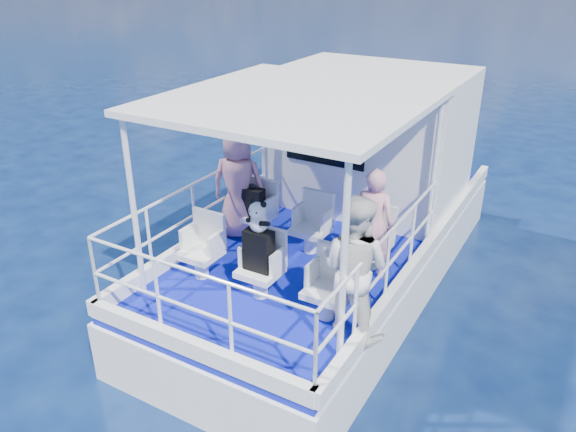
# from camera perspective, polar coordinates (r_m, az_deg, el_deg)

# --- Properties ---
(ground) EXTENTS (2000.00, 2000.00, 0.00)m
(ground) POSITION_cam_1_polar(r_m,az_deg,el_deg) (8.25, 1.49, -9.68)
(ground) COLOR #08173E
(ground) RESTS_ON ground
(hull) EXTENTS (3.00, 7.00, 1.60)m
(hull) POSITION_cam_1_polar(r_m,az_deg,el_deg) (9.00, 4.56, -6.50)
(hull) COLOR white
(hull) RESTS_ON ground
(deck) EXTENTS (2.90, 6.90, 0.10)m
(deck) POSITION_cam_1_polar(r_m,az_deg,el_deg) (8.58, 4.75, -1.66)
(deck) COLOR #0B129B
(deck) RESTS_ON hull
(cabin) EXTENTS (2.85, 2.00, 2.20)m
(cabin) POSITION_cam_1_polar(r_m,az_deg,el_deg) (9.27, 8.53, 7.88)
(cabin) COLOR white
(cabin) RESTS_ON deck
(canopy) EXTENTS (3.00, 3.20, 0.08)m
(canopy) POSITION_cam_1_polar(r_m,az_deg,el_deg) (6.78, 0.96, 11.74)
(canopy) COLOR white
(canopy) RESTS_ON cabin
(canopy_posts) EXTENTS (2.77, 2.97, 2.20)m
(canopy_posts) POSITION_cam_1_polar(r_m,az_deg,el_deg) (7.09, 0.70, 2.67)
(canopy_posts) COLOR white
(canopy_posts) RESTS_ON deck
(railings) EXTENTS (2.84, 3.59, 1.00)m
(railings) POSITION_cam_1_polar(r_m,az_deg,el_deg) (7.09, -0.62, -2.69)
(railings) COLOR white
(railings) RESTS_ON deck
(seat_port_fwd) EXTENTS (0.48, 0.46, 0.38)m
(seat_port_fwd) POSITION_cam_1_polar(r_m,az_deg,el_deg) (8.24, -3.26, -0.94)
(seat_port_fwd) COLOR white
(seat_port_fwd) RESTS_ON deck
(seat_center_fwd) EXTENTS (0.48, 0.46, 0.38)m
(seat_center_fwd) POSITION_cam_1_polar(r_m,az_deg,el_deg) (7.84, 2.28, -2.39)
(seat_center_fwd) COLOR white
(seat_center_fwd) RESTS_ON deck
(seat_stbd_fwd) EXTENTS (0.48, 0.46, 0.38)m
(seat_stbd_fwd) POSITION_cam_1_polar(r_m,az_deg,el_deg) (7.51, 8.37, -3.96)
(seat_stbd_fwd) COLOR white
(seat_stbd_fwd) RESTS_ON deck
(seat_port_aft) EXTENTS (0.48, 0.46, 0.38)m
(seat_port_aft) POSITION_cam_1_polar(r_m,az_deg,el_deg) (7.32, -8.82, -4.82)
(seat_port_aft) COLOR white
(seat_port_aft) RESTS_ON deck
(seat_center_aft) EXTENTS (0.48, 0.46, 0.38)m
(seat_center_aft) POSITION_cam_1_polar(r_m,az_deg,el_deg) (6.86, -2.85, -6.76)
(seat_center_aft) COLOR white
(seat_center_aft) RESTS_ON deck
(seat_stbd_aft) EXTENTS (0.48, 0.46, 0.38)m
(seat_stbd_aft) POSITION_cam_1_polar(r_m,az_deg,el_deg) (6.49, 3.94, -8.85)
(seat_stbd_aft) COLOR white
(seat_stbd_aft) RESTS_ON deck
(passenger_port_fwd) EXTENTS (0.71, 0.58, 1.63)m
(passenger_port_fwd) POSITION_cam_1_polar(r_m,az_deg,el_deg) (8.07, -5.05, 3.29)
(passenger_port_fwd) COLOR #C37E8D
(passenger_port_fwd) RESTS_ON deck
(passenger_stbd_fwd) EXTENTS (0.58, 0.43, 1.47)m
(passenger_stbd_fwd) POSITION_cam_1_polar(r_m,az_deg,el_deg) (7.11, 8.61, -0.80)
(passenger_stbd_fwd) COLOR pink
(passenger_stbd_fwd) RESTS_ON deck
(passenger_stbd_aft) EXTENTS (0.85, 0.69, 1.63)m
(passenger_stbd_aft) POSITION_cam_1_polar(r_m,az_deg,el_deg) (5.96, 6.74, -5.21)
(passenger_stbd_aft) COLOR silver
(passenger_stbd_aft) RESTS_ON deck
(backpack_port) EXTENTS (0.32, 0.18, 0.41)m
(backpack_port) POSITION_cam_1_polar(r_m,az_deg,el_deg) (8.03, -3.57, 1.42)
(backpack_port) COLOR black
(backpack_port) RESTS_ON seat_port_fwd
(backpack_center) EXTENTS (0.34, 0.19, 0.51)m
(backpack_center) POSITION_cam_1_polar(r_m,az_deg,el_deg) (6.63, -2.98, -3.50)
(backpack_center) COLOR black
(backpack_center) RESTS_ON seat_center_aft
(compact_camera) EXTENTS (0.09, 0.06, 0.06)m
(compact_camera) POSITION_cam_1_polar(r_m,az_deg,el_deg) (7.95, -3.57, 3.01)
(compact_camera) COLOR black
(compact_camera) RESTS_ON backpack_port
(panda) EXTENTS (0.25, 0.21, 0.39)m
(panda) POSITION_cam_1_polar(r_m,az_deg,el_deg) (6.43, -3.04, -0.01)
(panda) COLOR white
(panda) RESTS_ON backpack_center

